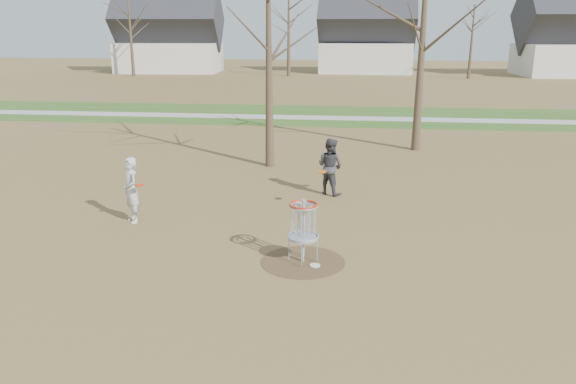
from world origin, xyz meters
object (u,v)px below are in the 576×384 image
Objects in this scene: disc_grounded at (315,265)px; disc_golf_basket at (303,221)px; player_standing at (131,190)px; player_throwing at (330,166)px.

disc_grounded is 0.16× the size of disc_golf_basket.
player_throwing is at bearing 83.48° from player_standing.
disc_golf_basket is (-0.31, -5.19, 0.07)m from player_throwing.
player_standing is 5.41m from disc_grounded.
player_throwing is 5.20m from disc_golf_basket.
disc_grounded is 0.95m from disc_golf_basket.
disc_golf_basket is (-0.27, 0.20, 0.89)m from disc_grounded.
player_standing is 1.00× the size of player_throwing.
player_standing is 1.25× the size of disc_golf_basket.
player_throwing is at bearing 86.54° from disc_golf_basket.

